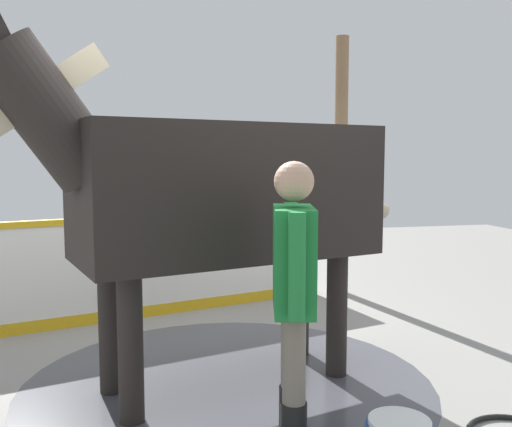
{
  "coord_description": "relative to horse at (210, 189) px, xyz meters",
  "views": [
    {
      "loc": [
        0.76,
        4.26,
        1.68
      ],
      "look_at": [
        -0.03,
        0.81,
        1.32
      ],
      "focal_mm": 39.17,
      "sensor_mm": 36.0,
      "label": 1
    }
  ],
  "objects": [
    {
      "name": "wet_patch",
      "position": [
        -0.13,
        -0.04,
        -1.45
      ],
      "size": [
        3.04,
        3.04,
        0.0
      ],
      "primitive_type": "cylinder",
      "color": "#4C4C54",
      "rests_on": "ground"
    },
    {
      "name": "roof_post_far",
      "position": [
        -1.97,
        -2.52,
        0.11
      ],
      "size": [
        0.16,
        0.16,
        3.13
      ],
      "primitive_type": "cylinder",
      "color": "olive",
      "rests_on": "ground"
    },
    {
      "name": "horse",
      "position": [
        0.0,
        0.0,
        0.0
      ],
      "size": [
        3.44,
        1.48,
        2.6
      ],
      "rotation": [
        0.0,
        0.0,
        0.28
      ],
      "color": "black",
      "rests_on": "ground"
    },
    {
      "name": "barrier_wall",
      "position": [
        0.42,
        -1.96,
        -0.96
      ],
      "size": [
        4.15,
        1.25,
        1.08
      ],
      "color": "white",
      "rests_on": "ground"
    },
    {
      "name": "ground_plane",
      "position": [
        -0.19,
        -0.33,
        -1.46
      ],
      "size": [
        16.0,
        16.0,
        0.02
      ],
      "primitive_type": "cube",
      "color": "gray"
    },
    {
      "name": "handler",
      "position": [
        -0.32,
        0.99,
        -0.5
      ],
      "size": [
        0.33,
        0.65,
        1.66
      ],
      "rotation": [
        0.0,
        0.0,
        2.91
      ],
      "color": "black",
      "rests_on": "ground"
    }
  ]
}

